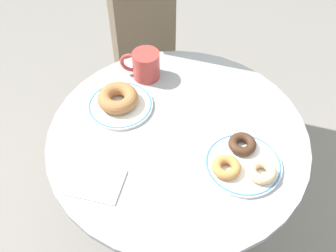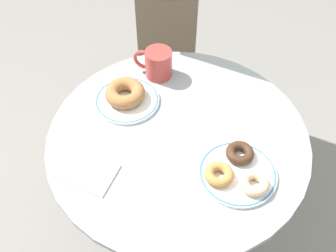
{
  "view_description": "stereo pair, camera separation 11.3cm",
  "coord_description": "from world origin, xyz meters",
  "px_view_note": "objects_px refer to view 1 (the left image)",
  "views": [
    {
      "loc": [
        0.4,
        -0.62,
        1.61
      ],
      "look_at": [
        -0.02,
        -0.02,
        0.75
      ],
      "focal_mm": 42.8,
      "sensor_mm": 36.0,
      "label": 1
    },
    {
      "loc": [
        0.49,
        -0.55,
        1.61
      ],
      "look_at": [
        -0.02,
        -0.02,
        0.75
      ],
      "focal_mm": 42.8,
      "sensor_mm": 36.0,
      "label": 2
    }
  ],
  "objects_px": {
    "donut_cinnamon": "(118,98)",
    "donut_old_fashioned": "(226,167)",
    "donut_chocolate": "(242,144)",
    "coffee_mug": "(145,65)",
    "plate_left": "(120,105)",
    "plate_right": "(243,164)",
    "donut_glazed": "(262,171)",
    "paper_napkin": "(96,182)",
    "cafe_table": "(177,180)"
  },
  "relations": [
    {
      "from": "cafe_table",
      "to": "coffee_mug",
      "type": "bearing_deg",
      "value": 147.68
    },
    {
      "from": "donut_chocolate",
      "to": "paper_napkin",
      "type": "relative_size",
      "value": 0.56
    },
    {
      "from": "donut_cinnamon",
      "to": "coffee_mug",
      "type": "relative_size",
      "value": 1.02
    },
    {
      "from": "donut_chocolate",
      "to": "coffee_mug",
      "type": "height_order",
      "value": "coffee_mug"
    },
    {
      "from": "donut_glazed",
      "to": "plate_right",
      "type": "bearing_deg",
      "value": 174.52
    },
    {
      "from": "donut_cinnamon",
      "to": "donut_old_fashioned",
      "type": "relative_size",
      "value": 1.6
    },
    {
      "from": "paper_napkin",
      "to": "coffee_mug",
      "type": "relative_size",
      "value": 1.13
    },
    {
      "from": "plate_right",
      "to": "donut_chocolate",
      "type": "distance_m",
      "value": 0.06
    },
    {
      "from": "donut_old_fashioned",
      "to": "paper_napkin",
      "type": "bearing_deg",
      "value": -139.18
    },
    {
      "from": "donut_glazed",
      "to": "coffee_mug",
      "type": "relative_size",
      "value": 0.64
    },
    {
      "from": "donut_cinnamon",
      "to": "donut_chocolate",
      "type": "distance_m",
      "value": 0.4
    },
    {
      "from": "plate_left",
      "to": "plate_right",
      "type": "bearing_deg",
      "value": 3.07
    },
    {
      "from": "donut_glazed",
      "to": "donut_old_fashioned",
      "type": "xyz_separation_m",
      "value": [
        -0.08,
        -0.04,
        0.0
      ]
    },
    {
      "from": "plate_right",
      "to": "donut_chocolate",
      "type": "relative_size",
      "value": 2.69
    },
    {
      "from": "donut_cinnamon",
      "to": "coffee_mug",
      "type": "xyz_separation_m",
      "value": [
        -0.01,
        0.15,
        0.01
      ]
    },
    {
      "from": "donut_glazed",
      "to": "paper_napkin",
      "type": "distance_m",
      "value": 0.44
    },
    {
      "from": "cafe_table",
      "to": "plate_left",
      "type": "distance_m",
      "value": 0.32
    },
    {
      "from": "donut_chocolate",
      "to": "paper_napkin",
      "type": "distance_m",
      "value": 0.41
    },
    {
      "from": "donut_glazed",
      "to": "paper_napkin",
      "type": "bearing_deg",
      "value": -142.06
    },
    {
      "from": "plate_left",
      "to": "donut_glazed",
      "type": "distance_m",
      "value": 0.47
    },
    {
      "from": "donut_old_fashioned",
      "to": "donut_cinnamon",
      "type": "bearing_deg",
      "value": 176.28
    },
    {
      "from": "donut_cinnamon",
      "to": "cafe_table",
      "type": "bearing_deg",
      "value": 2.72
    },
    {
      "from": "donut_cinnamon",
      "to": "donut_glazed",
      "type": "bearing_deg",
      "value": 2.0
    },
    {
      "from": "donut_chocolate",
      "to": "coffee_mug",
      "type": "xyz_separation_m",
      "value": [
        -0.41,
        0.09,
        0.02
      ]
    },
    {
      "from": "cafe_table",
      "to": "donut_cinnamon",
      "type": "bearing_deg",
      "value": -177.28
    },
    {
      "from": "donut_chocolate",
      "to": "plate_right",
      "type": "bearing_deg",
      "value": -56.29
    },
    {
      "from": "cafe_table",
      "to": "coffee_mug",
      "type": "height_order",
      "value": "coffee_mug"
    },
    {
      "from": "cafe_table",
      "to": "donut_glazed",
      "type": "height_order",
      "value": "donut_glazed"
    },
    {
      "from": "plate_right",
      "to": "paper_napkin",
      "type": "xyz_separation_m",
      "value": [
        -0.29,
        -0.27,
        -0.0
      ]
    },
    {
      "from": "cafe_table",
      "to": "coffee_mug",
      "type": "relative_size",
      "value": 6.2
    },
    {
      "from": "donut_glazed",
      "to": "donut_old_fashioned",
      "type": "relative_size",
      "value": 1.0
    },
    {
      "from": "donut_chocolate",
      "to": "donut_old_fashioned",
      "type": "bearing_deg",
      "value": -88.26
    },
    {
      "from": "plate_left",
      "to": "cafe_table",
      "type": "bearing_deg",
      "value": 2.91
    },
    {
      "from": "cafe_table",
      "to": "donut_glazed",
      "type": "relative_size",
      "value": 9.76
    },
    {
      "from": "donut_cinnamon",
      "to": "donut_old_fashioned",
      "type": "xyz_separation_m",
      "value": [
        0.39,
        -0.03,
        -0.01
      ]
    },
    {
      "from": "plate_right",
      "to": "donut_cinnamon",
      "type": "distance_m",
      "value": 0.42
    },
    {
      "from": "plate_left",
      "to": "plate_right",
      "type": "xyz_separation_m",
      "value": [
        0.41,
        0.02,
        0.0
      ]
    },
    {
      "from": "donut_cinnamon",
      "to": "donut_chocolate",
      "type": "bearing_deg",
      "value": 9.8
    },
    {
      "from": "donut_old_fashioned",
      "to": "coffee_mug",
      "type": "height_order",
      "value": "coffee_mug"
    },
    {
      "from": "cafe_table",
      "to": "paper_napkin",
      "type": "bearing_deg",
      "value": -107.45
    },
    {
      "from": "donut_old_fashioned",
      "to": "coffee_mug",
      "type": "xyz_separation_m",
      "value": [
        -0.41,
        0.18,
        0.02
      ]
    },
    {
      "from": "donut_chocolate",
      "to": "coffee_mug",
      "type": "relative_size",
      "value": 0.64
    },
    {
      "from": "coffee_mug",
      "to": "paper_napkin",
      "type": "bearing_deg",
      "value": -70.24
    },
    {
      "from": "donut_cinnamon",
      "to": "coffee_mug",
      "type": "bearing_deg",
      "value": 95.0
    },
    {
      "from": "coffee_mug",
      "to": "donut_old_fashioned",
      "type": "bearing_deg",
      "value": -23.85
    },
    {
      "from": "plate_left",
      "to": "donut_chocolate",
      "type": "distance_m",
      "value": 0.39
    },
    {
      "from": "plate_left",
      "to": "donut_old_fashioned",
      "type": "bearing_deg",
      "value": -3.75
    },
    {
      "from": "plate_left",
      "to": "donut_chocolate",
      "type": "relative_size",
      "value": 2.56
    },
    {
      "from": "cafe_table",
      "to": "donut_cinnamon",
      "type": "distance_m",
      "value": 0.35
    },
    {
      "from": "donut_glazed",
      "to": "donut_old_fashioned",
      "type": "distance_m",
      "value": 0.09
    }
  ]
}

